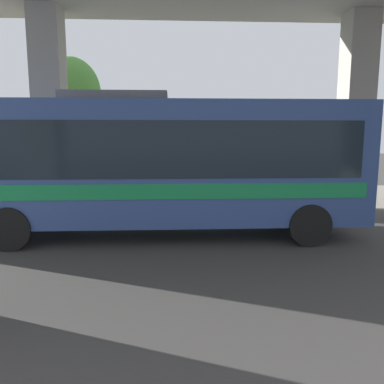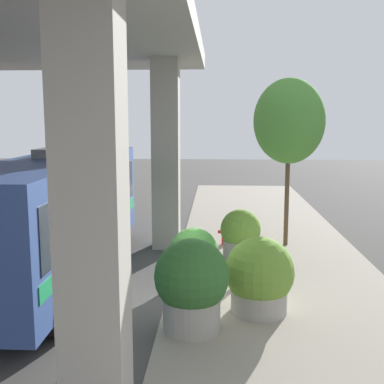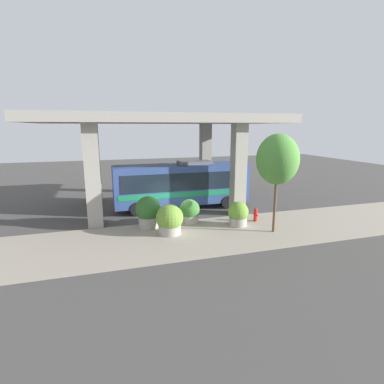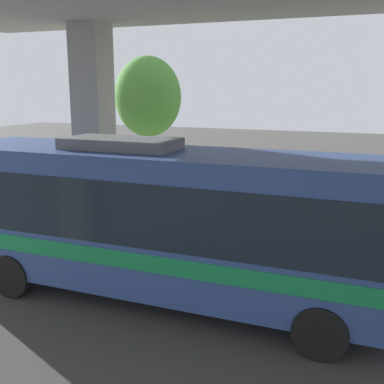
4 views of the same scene
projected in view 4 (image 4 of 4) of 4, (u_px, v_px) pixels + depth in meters
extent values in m
plane|color=#474442|center=(262.00, 263.00, 13.11)|extent=(80.00, 80.00, 0.00)
cube|color=gray|center=(284.00, 232.00, 15.82)|extent=(6.00, 40.00, 0.02)
cube|color=#9E998E|center=(95.00, 140.00, 13.77)|extent=(0.90, 0.90, 6.39)
cube|color=#334C8C|center=(164.00, 218.00, 10.42)|extent=(2.41, 10.15, 2.92)
cube|color=#19232D|center=(163.00, 202.00, 10.35)|extent=(2.45, 9.34, 1.28)
cube|color=#198C4C|center=(164.00, 244.00, 10.55)|extent=(2.45, 9.64, 0.35)
cube|color=slate|center=(121.00, 143.00, 10.46)|extent=(1.20, 2.54, 0.24)
cylinder|color=black|center=(334.00, 284.00, 10.43)|extent=(0.28, 1.00, 1.00)
cylinder|color=black|center=(320.00, 332.00, 8.40)|extent=(0.28, 1.00, 1.00)
cylinder|color=black|center=(72.00, 246.00, 12.96)|extent=(0.28, 1.00, 1.00)
cylinder|color=black|center=(12.00, 275.00, 10.93)|extent=(0.28, 1.00, 1.00)
cylinder|color=red|center=(123.00, 217.00, 16.36)|extent=(0.25, 0.25, 0.72)
sphere|color=red|center=(122.00, 204.00, 16.26)|extent=(0.24, 0.24, 0.24)
cylinder|color=red|center=(125.00, 212.00, 16.50)|extent=(0.15, 0.11, 0.11)
cylinder|color=red|center=(120.00, 215.00, 16.17)|extent=(0.15, 0.11, 0.11)
cylinder|color=#9E998E|center=(331.00, 249.00, 13.04)|extent=(1.21, 1.21, 0.77)
sphere|color=#2D6028|center=(333.00, 220.00, 12.86)|extent=(1.57, 1.57, 1.57)
sphere|color=#993F8C|center=(327.00, 231.00, 12.83)|extent=(0.42, 0.42, 0.42)
cylinder|color=#9E998E|center=(168.00, 220.00, 16.24)|extent=(1.12, 1.12, 0.56)
sphere|color=olive|center=(168.00, 202.00, 16.10)|extent=(1.29, 1.29, 1.29)
sphere|color=#BF334C|center=(163.00, 208.00, 16.06)|extent=(0.39, 0.39, 0.39)
cylinder|color=#9E998E|center=(235.00, 242.00, 13.98)|extent=(1.09, 1.09, 0.57)
sphere|color=#38722D|center=(236.00, 220.00, 13.84)|extent=(1.32, 1.32, 1.32)
sphere|color=orange|center=(231.00, 228.00, 13.80)|extent=(0.38, 0.38, 0.38)
cylinder|color=#9E998E|center=(302.00, 233.00, 14.79)|extent=(1.29, 1.29, 0.55)
sphere|color=olive|center=(304.00, 211.00, 14.64)|extent=(1.59, 1.59, 1.59)
sphere|color=#993F8C|center=(298.00, 220.00, 14.59)|extent=(0.45, 0.45, 0.45)
cylinder|color=brown|center=(149.00, 165.00, 17.98)|extent=(0.15, 0.15, 3.61)
ellipsoid|color=#4C8C38|center=(148.00, 97.00, 17.43)|extent=(2.41, 2.41, 2.89)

